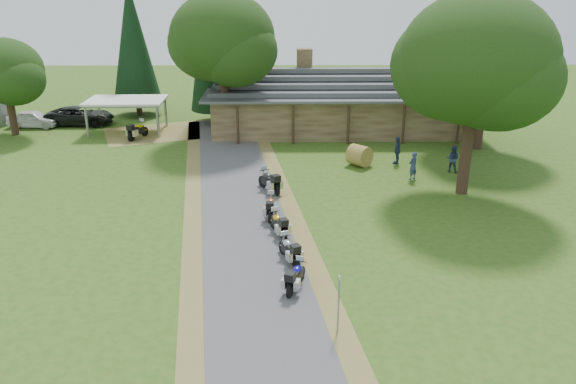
{
  "coord_description": "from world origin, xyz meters",
  "views": [
    {
      "loc": [
        1.15,
        -20.07,
        11.26
      ],
      "look_at": [
        1.46,
        5.39,
        1.6
      ],
      "focal_mm": 35.0,
      "sensor_mm": 36.0,
      "label": 1
    }
  ],
  "objects_px": {
    "motorcycle_row_d": "(271,206)",
    "motorcycle_carport_a": "(138,130)",
    "car_dark_suv": "(79,111)",
    "motorcycle_row_e": "(269,180)",
    "carport": "(128,116)",
    "motorcycle_row_c": "(278,223)",
    "hay_bale": "(359,156)",
    "motorcycle_row_b": "(289,248)",
    "lodge": "(342,98)",
    "motorcycle_row_a": "(296,275)",
    "car_white_sedan": "(33,117)"
  },
  "relations": [
    {
      "from": "car_dark_suv",
      "to": "motorcycle_row_a",
      "type": "distance_m",
      "value": 31.62
    },
    {
      "from": "motorcycle_row_a",
      "to": "motorcycle_row_b",
      "type": "xyz_separation_m",
      "value": [
        -0.24,
        2.3,
        0.01
      ]
    },
    {
      "from": "carport",
      "to": "motorcycle_row_e",
      "type": "bearing_deg",
      "value": -51.14
    },
    {
      "from": "motorcycle_row_a",
      "to": "motorcycle_row_e",
      "type": "xyz_separation_m",
      "value": [
        -1.25,
        10.69,
        0.1
      ]
    },
    {
      "from": "motorcycle_row_e",
      "to": "motorcycle_carport_a",
      "type": "xyz_separation_m",
      "value": [
        -10.09,
        11.42,
        0.03
      ]
    },
    {
      "from": "carport",
      "to": "motorcycle_row_a",
      "type": "distance_m",
      "value": 27.31
    },
    {
      "from": "motorcycle_row_c",
      "to": "car_dark_suv",
      "type": "bearing_deg",
      "value": 16.16
    },
    {
      "from": "lodge",
      "to": "motorcycle_row_e",
      "type": "bearing_deg",
      "value": -111.26
    },
    {
      "from": "motorcycle_row_c",
      "to": "motorcycle_row_b",
      "type": "bearing_deg",
      "value": 168.58
    },
    {
      "from": "lodge",
      "to": "car_white_sedan",
      "type": "xyz_separation_m",
      "value": [
        -24.96,
        0.75,
        -1.58
      ]
    },
    {
      "from": "lodge",
      "to": "motorcycle_row_b",
      "type": "distance_m",
      "value": 23.22
    },
    {
      "from": "motorcycle_row_e",
      "to": "hay_bale",
      "type": "height_order",
      "value": "motorcycle_row_e"
    },
    {
      "from": "car_dark_suv",
      "to": "motorcycle_carport_a",
      "type": "height_order",
      "value": "car_dark_suv"
    },
    {
      "from": "lodge",
      "to": "motorcycle_row_d",
      "type": "xyz_separation_m",
      "value": [
        -5.41,
        -17.93,
        -1.84
      ]
    },
    {
      "from": "carport",
      "to": "motorcycle_row_c",
      "type": "height_order",
      "value": "carport"
    },
    {
      "from": "car_white_sedan",
      "to": "hay_bale",
      "type": "bearing_deg",
      "value": -108.65
    },
    {
      "from": "motorcycle_row_d",
      "to": "motorcycle_carport_a",
      "type": "relative_size",
      "value": 0.86
    },
    {
      "from": "motorcycle_row_e",
      "to": "hay_bale",
      "type": "distance_m",
      "value": 7.4
    },
    {
      "from": "carport",
      "to": "motorcycle_row_b",
      "type": "relative_size",
      "value": 3.44
    },
    {
      "from": "motorcycle_row_c",
      "to": "motorcycle_row_d",
      "type": "distance_m",
      "value": 2.11
    },
    {
      "from": "carport",
      "to": "car_dark_suv",
      "type": "height_order",
      "value": "carport"
    },
    {
      "from": "carport",
      "to": "hay_bale",
      "type": "distance_m",
      "value": 19.23
    },
    {
      "from": "lodge",
      "to": "motorcycle_carport_a",
      "type": "relative_size",
      "value": 10.28
    },
    {
      "from": "carport",
      "to": "hay_bale",
      "type": "height_order",
      "value": "carport"
    },
    {
      "from": "motorcycle_row_a",
      "to": "carport",
      "type": "bearing_deg",
      "value": 47.78
    },
    {
      "from": "lodge",
      "to": "motorcycle_carport_a",
      "type": "xyz_separation_m",
      "value": [
        -15.66,
        -2.88,
        -1.74
      ]
    },
    {
      "from": "motorcycle_row_b",
      "to": "car_white_sedan",
      "type": "bearing_deg",
      "value": 17.99
    },
    {
      "from": "motorcycle_row_b",
      "to": "motorcycle_row_e",
      "type": "bearing_deg",
      "value": -16.19
    },
    {
      "from": "car_dark_suv",
      "to": "motorcycle_carport_a",
      "type": "xyz_separation_m",
      "value": [
        5.81,
        -4.45,
        -0.42
      ]
    },
    {
      "from": "motorcycle_row_b",
      "to": "motorcycle_row_c",
      "type": "xyz_separation_m",
      "value": [
        -0.46,
        2.69,
        0.01
      ]
    },
    {
      "from": "motorcycle_row_c",
      "to": "motorcycle_row_e",
      "type": "bearing_deg",
      "value": -15.67
    },
    {
      "from": "motorcycle_row_c",
      "to": "motorcycle_row_e",
      "type": "relative_size",
      "value": 0.87
    },
    {
      "from": "carport",
      "to": "motorcycle_row_d",
      "type": "relative_size",
      "value": 3.33
    },
    {
      "from": "car_dark_suv",
      "to": "motorcycle_row_b",
      "type": "height_order",
      "value": "car_dark_suv"
    },
    {
      "from": "lodge",
      "to": "car_dark_suv",
      "type": "relative_size",
      "value": 3.63
    },
    {
      "from": "hay_bale",
      "to": "motorcycle_row_e",
      "type": "bearing_deg",
      "value": -140.73
    },
    {
      "from": "motorcycle_row_a",
      "to": "car_white_sedan",
      "type": "bearing_deg",
      "value": 59.07
    },
    {
      "from": "motorcycle_row_d",
      "to": "hay_bale",
      "type": "relative_size",
      "value": 1.33
    },
    {
      "from": "motorcycle_row_a",
      "to": "motorcycle_row_c",
      "type": "xyz_separation_m",
      "value": [
        -0.7,
        4.99,
        0.01
      ]
    },
    {
      "from": "lodge",
      "to": "motorcycle_row_a",
      "type": "relative_size",
      "value": 12.56
    },
    {
      "from": "lodge",
      "to": "motorcycle_row_c",
      "type": "distance_m",
      "value": 20.71
    },
    {
      "from": "motorcycle_row_d",
      "to": "hay_bale",
      "type": "distance_m",
      "value": 10.01
    },
    {
      "from": "carport",
      "to": "motorcycle_row_a",
      "type": "bearing_deg",
      "value": -63.65
    },
    {
      "from": "motorcycle_row_a",
      "to": "lodge",
      "type": "bearing_deg",
      "value": 10.53
    },
    {
      "from": "motorcycle_row_d",
      "to": "motorcycle_row_e",
      "type": "distance_m",
      "value": 3.63
    },
    {
      "from": "hay_bale",
      "to": "motorcycle_row_d",
      "type": "bearing_deg",
      "value": -123.87
    },
    {
      "from": "car_dark_suv",
      "to": "motorcycle_row_e",
      "type": "relative_size",
      "value": 2.94
    },
    {
      "from": "motorcycle_row_b",
      "to": "hay_bale",
      "type": "distance_m",
      "value": 13.9
    },
    {
      "from": "carport",
      "to": "motorcycle_row_a",
      "type": "xyz_separation_m",
      "value": [
        12.58,
        -24.22,
        -0.7
      ]
    },
    {
      "from": "motorcycle_row_e",
      "to": "hay_bale",
      "type": "xyz_separation_m",
      "value": [
        5.73,
        4.68,
        -0.01
      ]
    }
  ]
}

